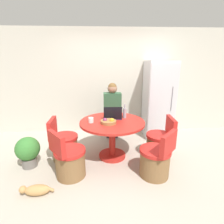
# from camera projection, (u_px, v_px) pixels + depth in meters

# --- Properties ---
(ground_plane) EXTENTS (12.00, 12.00, 0.00)m
(ground_plane) POSITION_uv_depth(u_px,v_px,m) (118.00, 164.00, 3.22)
(ground_plane) COLOR #B2A899
(wall_back) EXTENTS (7.00, 0.06, 2.60)m
(wall_back) POSITION_uv_depth(u_px,v_px,m) (113.00, 82.00, 4.47)
(wall_back) COLOR beige
(wall_back) RESTS_ON ground_plane
(refrigerator) EXTENTS (0.65, 0.71, 1.83)m
(refrigerator) POSITION_uv_depth(u_px,v_px,m) (158.00, 100.00, 4.25)
(refrigerator) COLOR silver
(refrigerator) RESTS_ON ground_plane
(dining_table) EXTENTS (1.22, 1.22, 0.74)m
(dining_table) POSITION_uv_depth(u_px,v_px,m) (112.00, 130.00, 3.32)
(dining_table) COLOR #B2261E
(dining_table) RESTS_ON ground_plane
(chair_left_side) EXTENTS (0.50, 0.50, 0.81)m
(chair_left_side) POSITION_uv_depth(u_px,v_px,m) (64.00, 145.00, 3.33)
(chair_left_side) COLOR brown
(chair_left_side) RESTS_ON ground_plane
(chair_near_right_corner) EXTENTS (0.58, 0.58, 0.81)m
(chair_near_right_corner) POSITION_uv_depth(u_px,v_px,m) (156.00, 161.00, 2.82)
(chair_near_right_corner) COLOR brown
(chair_near_right_corner) RESTS_ON ground_plane
(chair_near_left_corner) EXTENTS (0.58, 0.58, 0.81)m
(chair_near_left_corner) POSITION_uv_depth(u_px,v_px,m) (69.00, 161.00, 2.81)
(chair_near_left_corner) COLOR brown
(chair_near_left_corner) RESTS_ON ground_plane
(chair_right_side) EXTENTS (0.50, 0.50, 0.81)m
(chair_right_side) POSITION_uv_depth(u_px,v_px,m) (160.00, 144.00, 3.39)
(chair_right_side) COLOR brown
(chair_right_side) RESTS_ON ground_plane
(person_seated) EXTENTS (0.40, 0.37, 1.36)m
(person_seated) POSITION_uv_depth(u_px,v_px,m) (112.00, 109.00, 4.06)
(person_seated) COLOR #2D2D38
(person_seated) RESTS_ON ground_plane
(laptop) EXTENTS (0.35, 0.25, 0.25)m
(laptop) POSITION_uv_depth(u_px,v_px,m) (113.00, 116.00, 3.40)
(laptop) COLOR #141947
(laptop) RESTS_ON dining_table
(fruit_bowl) EXTENTS (0.28, 0.28, 0.10)m
(fruit_bowl) POSITION_uv_depth(u_px,v_px,m) (109.00, 122.00, 3.15)
(fruit_bowl) COLOR olive
(fruit_bowl) RESTS_ON dining_table
(coffee_cup) EXTENTS (0.09, 0.09, 0.09)m
(coffee_cup) POSITION_uv_depth(u_px,v_px,m) (91.00, 120.00, 3.19)
(coffee_cup) COLOR white
(coffee_cup) RESTS_ON dining_table
(bottle) EXTENTS (0.07, 0.07, 0.28)m
(bottle) POSITION_uv_depth(u_px,v_px,m) (125.00, 113.00, 3.43)
(bottle) COLOR #9999A3
(bottle) RESTS_ON dining_table
(cat) EXTENTS (0.48, 0.18, 0.16)m
(cat) POSITION_uv_depth(u_px,v_px,m) (36.00, 190.00, 2.46)
(cat) COLOR tan
(cat) RESTS_ON ground_plane
(potted_plant) EXTENTS (0.41, 0.41, 0.56)m
(potted_plant) POSITION_uv_depth(u_px,v_px,m) (28.00, 150.00, 3.07)
(potted_plant) COLOR slate
(potted_plant) RESTS_ON ground_plane
(handbag) EXTENTS (0.30, 0.14, 0.26)m
(handbag) POSITION_uv_depth(u_px,v_px,m) (74.00, 165.00, 2.96)
(handbag) COLOR #232328
(handbag) RESTS_ON ground_plane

